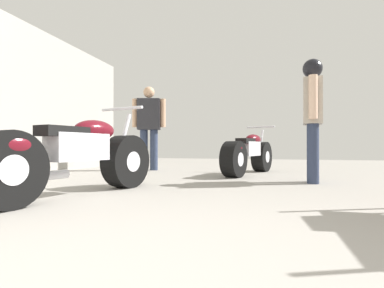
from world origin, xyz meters
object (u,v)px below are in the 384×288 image
at_px(mechanic_in_blue, 149,123).
at_px(mechanic_with_helmet, 313,109).
at_px(motorcycle_black_naked, 248,154).
at_px(motorcycle_maroon_cruiser, 75,157).

bearing_deg(mechanic_in_blue, mechanic_with_helmet, -26.05).
bearing_deg(motorcycle_black_naked, mechanic_with_helmet, -47.84).
relative_size(motorcycle_black_naked, mechanic_with_helmet, 1.11).
bearing_deg(mechanic_with_helmet, motorcycle_maroon_cruiser, -144.17).
distance_m(motorcycle_maroon_cruiser, motorcycle_black_naked, 3.21).
xyz_separation_m(mechanic_in_blue, mechanic_with_helmet, (3.01, -1.47, 0.03)).
distance_m(motorcycle_black_naked, mechanic_in_blue, 2.22).
relative_size(motorcycle_black_naked, mechanic_in_blue, 1.08).
relative_size(motorcycle_maroon_cruiser, motorcycle_black_naked, 1.10).
distance_m(mechanic_in_blue, mechanic_with_helmet, 3.35).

